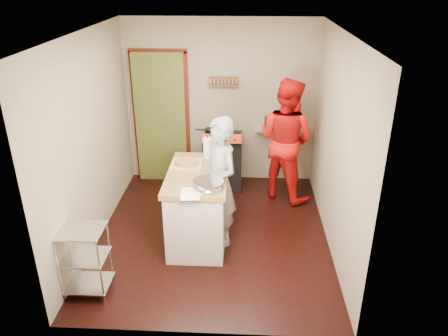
{
  "coord_description": "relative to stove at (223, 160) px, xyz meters",
  "views": [
    {
      "loc": [
        0.39,
        -4.93,
        3.25
      ],
      "look_at": [
        0.14,
        0.0,
        0.97
      ],
      "focal_mm": 35.0,
      "sensor_mm": 36.0,
      "label": 1
    }
  ],
  "objects": [
    {
      "name": "left_wall",
      "position": [
        -1.55,
        -1.42,
        0.85
      ],
      "size": [
        0.04,
        3.5,
        2.6
      ],
      "primitive_type": "cube",
      "color": "gray",
      "rests_on": "ground"
    },
    {
      "name": "person_red",
      "position": [
        0.95,
        -0.28,
        0.47
      ],
      "size": [
        1.14,
        1.1,
        1.85
      ],
      "primitive_type": "imported",
      "rotation": [
        0.0,
        0.0,
        2.51
      ],
      "color": "red",
      "rests_on": "ground"
    },
    {
      "name": "ceiling",
      "position": [
        -0.05,
        -1.42,
        2.16
      ],
      "size": [
        3.0,
        3.5,
        0.02
      ],
      "primitive_type": "cube",
      "color": "white",
      "rests_on": "back_wall"
    },
    {
      "name": "back_wall",
      "position": [
        -0.69,
        0.36,
        0.68
      ],
      "size": [
        3.0,
        0.44,
        2.6
      ],
      "color": "gray",
      "rests_on": "ground"
    },
    {
      "name": "stove",
      "position": [
        0.0,
        0.0,
        0.0
      ],
      "size": [
        0.6,
        0.63,
        1.0
      ],
      "color": "black",
      "rests_on": "ground"
    },
    {
      "name": "person_stripe",
      "position": [
        0.05,
        -1.57,
        0.39
      ],
      "size": [
        0.67,
        0.73,
        1.67
      ],
      "primitive_type": "imported",
      "rotation": [
        0.0,
        0.0,
        -0.98
      ],
      "color": "#A4A4A9",
      "rests_on": "ground"
    },
    {
      "name": "wire_shelving",
      "position": [
        -1.33,
        -2.62,
        -0.01
      ],
      "size": [
        0.48,
        0.4,
        0.8
      ],
      "color": "silver",
      "rests_on": "ground"
    },
    {
      "name": "island",
      "position": [
        -0.22,
        -1.53,
        0.05
      ],
      "size": [
        0.75,
        1.36,
        1.26
      ],
      "color": "beige",
      "rests_on": "ground"
    },
    {
      "name": "floor",
      "position": [
        -0.05,
        -1.42,
        -0.45
      ],
      "size": [
        3.5,
        3.5,
        0.0
      ],
      "primitive_type": "plane",
      "color": "black",
      "rests_on": "ground"
    },
    {
      "name": "right_wall",
      "position": [
        1.45,
        -1.42,
        0.85
      ],
      "size": [
        0.04,
        3.5,
        2.6
      ],
      "primitive_type": "cube",
      "color": "gray",
      "rests_on": "ground"
    }
  ]
}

